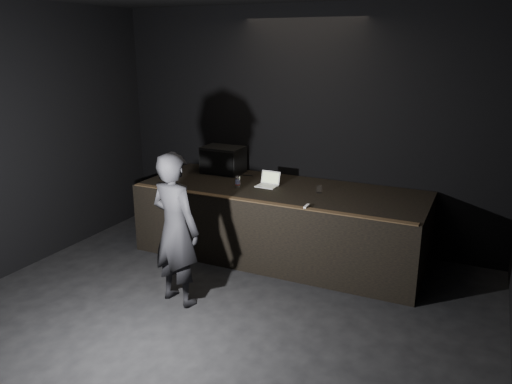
{
  "coord_description": "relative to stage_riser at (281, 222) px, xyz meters",
  "views": [
    {
      "loc": [
        2.55,
        -3.48,
        2.94
      ],
      "look_at": [
        -0.19,
        2.3,
        1.04
      ],
      "focal_mm": 35.0,
      "sensor_mm": 36.0,
      "label": 1
    }
  ],
  "objects": [
    {
      "name": "beer_can",
      "position": [
        -0.57,
        -0.22,
        0.58
      ],
      "size": [
        0.07,
        0.07,
        0.16
      ],
      "color": "silver",
      "rests_on": "stage_riser"
    },
    {
      "name": "riser_lip",
      "position": [
        0.0,
        -0.71,
        0.51
      ],
      "size": [
        3.92,
        0.1,
        0.01
      ],
      "primitive_type": "cube",
      "color": "brown",
      "rests_on": "stage_riser"
    },
    {
      "name": "laptop",
      "position": [
        -0.22,
        0.04,
        0.55
      ],
      "size": [
        0.3,
        0.27,
        0.2
      ],
      "rotation": [
        0.0,
        0.0,
        -0.05
      ],
      "color": "silver",
      "rests_on": "stage_riser"
    },
    {
      "name": "plastic_cup",
      "position": [
        0.55,
        0.02,
        0.55
      ],
      "size": [
        0.08,
        0.08,
        0.1
      ],
      "primitive_type": "cylinder",
      "color": "white",
      "rests_on": "stage_riser"
    },
    {
      "name": "cable",
      "position": [
        -1.05,
        0.39,
        0.51
      ],
      "size": [
        0.8,
        0.1,
        0.02
      ],
      "primitive_type": "cylinder",
      "rotation": [
        0.0,
        1.57,
        0.11
      ],
      "color": "black",
      "rests_on": "stage_riser"
    },
    {
      "name": "stage_monitor",
      "position": [
        -1.17,
        0.43,
        0.71
      ],
      "size": [
        0.62,
        0.45,
        0.41
      ],
      "rotation": [
        0.0,
        0.0,
        -0.0
      ],
      "color": "black",
      "rests_on": "stage_riser"
    },
    {
      "name": "room_walls",
      "position": [
        0.0,
        -2.73,
        1.52
      ],
      "size": [
        6.1,
        7.1,
        3.52
      ],
      "color": "black",
      "rests_on": "ground"
    },
    {
      "name": "wii_remote",
      "position": [
        0.61,
        -0.65,
        0.51
      ],
      "size": [
        0.04,
        0.15,
        0.03
      ],
      "primitive_type": "cube",
      "rotation": [
        0.0,
        0.0,
        0.03
      ],
      "color": "white",
      "rests_on": "stage_riser"
    },
    {
      "name": "ground",
      "position": [
        0.0,
        -2.73,
        -0.5
      ],
      "size": [
        7.0,
        7.0,
        0.0
      ],
      "primitive_type": "plane",
      "color": "black",
      "rests_on": "ground"
    },
    {
      "name": "stage_riser",
      "position": [
        0.0,
        0.0,
        0.0
      ],
      "size": [
        4.0,
        1.5,
        1.0
      ],
      "primitive_type": "cube",
      "color": "black",
      "rests_on": "ground"
    },
    {
      "name": "person",
      "position": [
        -0.57,
        -1.78,
        0.41
      ],
      "size": [
        0.74,
        0.56,
        1.81
      ],
      "primitive_type": "imported",
      "rotation": [
        0.0,
        0.0,
        2.94
      ],
      "color": "black",
      "rests_on": "ground"
    }
  ]
}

